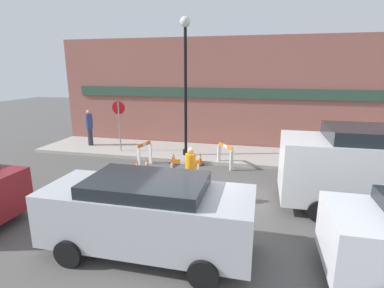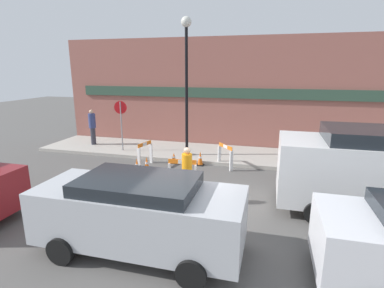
% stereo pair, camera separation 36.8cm
% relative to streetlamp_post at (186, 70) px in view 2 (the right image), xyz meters
% --- Properties ---
extents(ground_plane, '(60.00, 60.00, 0.00)m').
position_rel_streetlamp_post_xyz_m(ground_plane, '(1.58, -5.30, -3.92)').
color(ground_plane, '#565451').
extents(sidewalk_slab, '(18.00, 3.07, 0.15)m').
position_rel_streetlamp_post_xyz_m(sidewalk_slab, '(1.58, 0.73, -3.84)').
color(sidewalk_slab, '#ADA89E').
rests_on(sidewalk_slab, ground_plane).
extents(storefront_facade, '(18.00, 0.22, 5.50)m').
position_rel_streetlamp_post_xyz_m(storefront_facade, '(1.58, 2.34, -1.16)').
color(storefront_facade, '#93564C').
rests_on(storefront_facade, ground_plane).
extents(streetlamp_post, '(0.44, 0.44, 5.92)m').
position_rel_streetlamp_post_xyz_m(streetlamp_post, '(0.00, 0.00, 0.00)').
color(streetlamp_post, black).
rests_on(streetlamp_post, sidewalk_slab).
extents(stop_sign, '(0.59, 0.13, 2.37)m').
position_rel_streetlamp_post_xyz_m(stop_sign, '(-3.20, -0.07, -2.18)').
color(stop_sign, gray).
rests_on(stop_sign, sidewalk_slab).
extents(barricade_0, '(0.74, 0.82, 0.98)m').
position_rel_streetlamp_post_xyz_m(barricade_0, '(1.91, -0.95, -3.37)').
color(barricade_0, white).
rests_on(barricade_0, ground_plane).
extents(barricade_1, '(0.33, 0.91, 1.01)m').
position_rel_streetlamp_post_xyz_m(barricade_1, '(-1.38, -1.55, -3.36)').
color(barricade_1, white).
rests_on(barricade_1, ground_plane).
extents(barricade_2, '(0.95, 0.22, 1.09)m').
position_rel_streetlamp_post_xyz_m(barricade_2, '(0.91, -3.73, -3.32)').
color(barricade_2, white).
rests_on(barricade_2, ground_plane).
extents(traffic_cone_0, '(0.30, 0.30, 0.66)m').
position_rel_streetlamp_post_xyz_m(traffic_cone_0, '(-1.24, -2.64, -3.60)').
color(traffic_cone_0, black).
rests_on(traffic_cone_0, ground_plane).
extents(traffic_cone_1, '(0.30, 0.30, 0.62)m').
position_rel_streetlamp_post_xyz_m(traffic_cone_1, '(-1.02, -2.22, -3.62)').
color(traffic_cone_1, black).
rests_on(traffic_cone_1, ground_plane).
extents(traffic_cone_2, '(0.30, 0.30, 0.46)m').
position_rel_streetlamp_post_xyz_m(traffic_cone_2, '(-0.33, -0.90, -3.70)').
color(traffic_cone_2, black).
rests_on(traffic_cone_2, ground_plane).
extents(traffic_cone_3, '(0.30, 0.30, 0.55)m').
position_rel_streetlamp_post_xyz_m(traffic_cone_3, '(-0.77, -2.93, -3.65)').
color(traffic_cone_3, black).
rests_on(traffic_cone_3, ground_plane).
extents(traffic_cone_4, '(0.30, 0.30, 0.60)m').
position_rel_streetlamp_post_xyz_m(traffic_cone_4, '(0.85, -0.90, -3.62)').
color(traffic_cone_4, black).
rests_on(traffic_cone_4, ground_plane).
extents(person_worker, '(0.37, 0.37, 1.75)m').
position_rel_streetlamp_post_xyz_m(person_worker, '(1.32, -4.59, -2.96)').
color(person_worker, '#33333D').
rests_on(person_worker, ground_plane).
extents(person_pedestrian, '(0.42, 0.42, 1.81)m').
position_rel_streetlamp_post_xyz_m(person_pedestrian, '(-5.21, 0.60, -2.79)').
color(person_pedestrian, '#33333D').
rests_on(person_pedestrian, sidewalk_slab).
extents(parked_car_1, '(4.54, 1.91, 1.73)m').
position_rel_streetlamp_post_xyz_m(parked_car_1, '(0.99, -7.21, -2.94)').
color(parked_car_1, '#B7BABF').
rests_on(parked_car_1, ground_plane).
extents(work_van, '(5.20, 2.26, 2.42)m').
position_rel_streetlamp_post_xyz_m(work_van, '(6.52, -3.87, -2.60)').
color(work_van, white).
rests_on(work_van, ground_plane).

